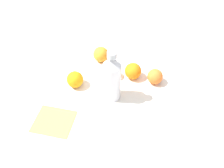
{
  "coord_description": "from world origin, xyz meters",
  "views": [
    {
      "loc": [
        -0.54,
        -0.53,
        0.82
      ],
      "look_at": [
        -0.04,
        -0.04,
        0.08
      ],
      "focal_mm": 37.57,
      "sensor_mm": 36.0,
      "label": 1
    }
  ],
  "objects": [
    {
      "name": "folded_napkin",
      "position": [
        -0.32,
        0.04,
        0.0
      ],
      "size": [
        0.21,
        0.21,
        0.01
      ],
      "primitive_type": "cube",
      "rotation": [
        0.0,
        0.0,
        0.57
      ],
      "color": "#E5B24C",
      "rests_on": "ground_plane"
    },
    {
      "name": "water_bottle",
      "position": [
        -0.04,
        -0.04,
        0.12
      ],
      "size": [
        0.08,
        0.08,
        0.26
      ],
      "rotation": [
        0.0,
        0.0,
        1.76
      ],
      "color": "silver",
      "rests_on": "ground_plane"
    },
    {
      "name": "orange_2",
      "position": [
        0.04,
        0.06,
        0.04
      ],
      "size": [
        0.07,
        0.07,
        0.07
      ],
      "primitive_type": "sphere",
      "color": "orange",
      "rests_on": "ground_plane"
    },
    {
      "name": "orange_0",
      "position": [
        0.09,
        0.18,
        0.04
      ],
      "size": [
        0.08,
        0.08,
        0.08
      ],
      "primitive_type": "sphere",
      "color": "orange",
      "rests_on": "ground_plane"
    },
    {
      "name": "ground_plane",
      "position": [
        0.0,
        0.0,
        0.0
      ],
      "size": [
        2.4,
        2.4,
        0.0
      ],
      "primitive_type": "plane",
      "color": "silver"
    },
    {
      "name": "orange_3",
      "position": [
        0.11,
        -0.02,
        0.04
      ],
      "size": [
        0.08,
        0.08,
        0.08
      ],
      "primitive_type": "sphere",
      "color": "orange",
      "rests_on": "ground_plane"
    },
    {
      "name": "orange_4",
      "position": [
        0.16,
        -0.12,
        0.04
      ],
      "size": [
        0.07,
        0.07,
        0.07
      ],
      "primitive_type": "sphere",
      "color": "orange",
      "rests_on": "ground_plane"
    },
    {
      "name": "orange_1",
      "position": [
        -0.12,
        0.13,
        0.04
      ],
      "size": [
        0.08,
        0.08,
        0.08
      ],
      "primitive_type": "sphere",
      "color": "orange",
      "rests_on": "ground_plane"
    }
  ]
}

